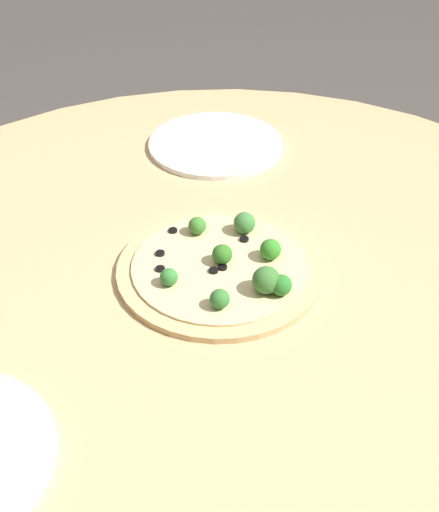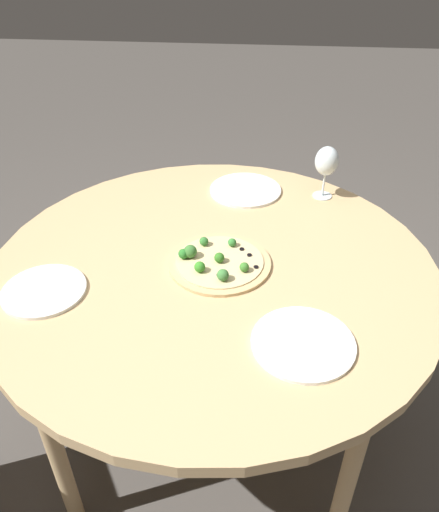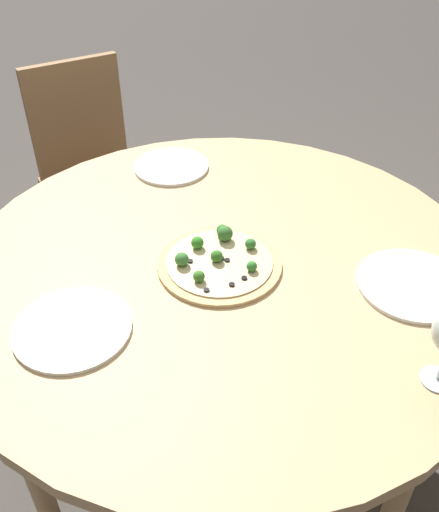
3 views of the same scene
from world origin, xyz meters
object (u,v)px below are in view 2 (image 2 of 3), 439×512
object	(u,v)px
pizza	(218,262)
plate_near	(44,291)
wine_glass	(327,162)
plate_side	(303,343)
plate_far	(245,190)

from	to	relation	value
pizza	plate_near	world-z (taller)	pizza
wine_glass	plate_near	bearing A→B (deg)	37.54
plate_near	plate_side	size ratio (longest dim) A/B	0.91
wine_glass	plate_near	xyz separation A→B (m)	(0.80, 0.62, -0.13)
plate_far	plate_side	bearing A→B (deg)	103.30
wine_glass	plate_side	xyz separation A→B (m)	(0.10, 0.75, -0.13)
plate_near	plate_side	bearing A→B (deg)	169.33
plate_far	plate_side	distance (m)	0.78
plate_near	plate_side	distance (m)	0.71
plate_near	plate_far	bearing A→B (deg)	-129.74
wine_glass	plate_far	size ratio (longest dim) A/B	0.73
pizza	plate_near	size ratio (longest dim) A/B	1.32
wine_glass	plate_far	xyz separation A→B (m)	(0.28, -0.01, -0.13)
pizza	plate_far	bearing A→B (deg)	-97.30
pizza	wine_glass	xyz separation A→B (m)	(-0.34, -0.45, 0.12)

